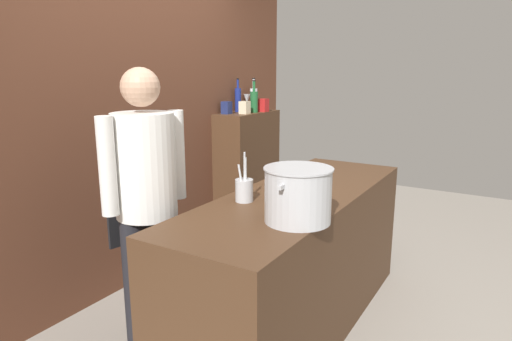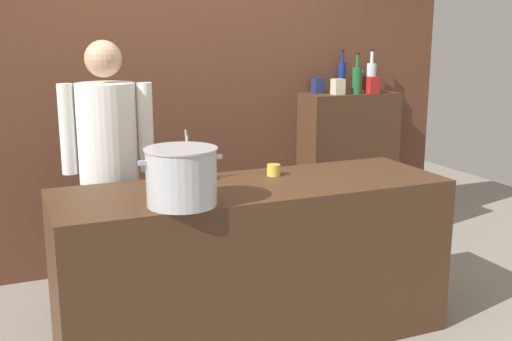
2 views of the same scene
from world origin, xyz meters
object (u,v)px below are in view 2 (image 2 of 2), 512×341
Objects in this scene: wine_bottle_cobalt at (342,76)px; butter_jar at (274,170)px; wine_glass_wide at (359,77)px; spice_tin_red at (372,85)px; wine_bottle_clear at (371,76)px; spice_tin_navy at (318,86)px; chef at (109,161)px; spice_tin_cream at (338,87)px; wine_bottle_green at (357,79)px; utensil_crock at (188,170)px; stockpot_large at (182,177)px.

butter_jar is at bearing -134.43° from wine_bottle_cobalt.
wine_glass_wide is 1.32× the size of spice_tin_red.
wine_glass_wide reaches higher than spice_tin_red.
wine_bottle_clear is 0.49m from spice_tin_navy.
chef reaches higher than butter_jar.
wine_glass_wide is at bearing -2.12° from wine_bottle_cobalt.
spice_tin_red reaches higher than spice_tin_cream.
spice_tin_red is at bearing -25.84° from spice_tin_navy.
wine_glass_wide is 1.44× the size of spice_tin_navy.
butter_jar is 1.74m from wine_glass_wide.
chef is 5.08× the size of wine_bottle_clear.
spice_tin_cream is at bearing -128.83° from wine_bottle_cobalt.
spice_tin_navy is at bearing 151.22° from wine_bottle_green.
wine_glass_wide is at bearing 88.44° from spice_tin_red.
wine_bottle_green is at bearing -153.26° from chef.
chef is 12.98× the size of spice_tin_red.
wine_bottle_green is at bearing -1.62° from spice_tin_cream.
utensil_crock is 1.74× the size of wine_glass_wide.
wine_bottle_green is at bearing -77.79° from wine_bottle_cobalt.
wine_glass_wide is at bearing 28.49° from spice_tin_cream.
spice_tin_red is at bearing 36.43° from butter_jar.
spice_tin_red is at bearing 34.43° from stockpot_large.
utensil_crock is 2.18m from wine_bottle_clear.
chef is 2.25m from wine_glass_wide.
chef is at bearing 151.34° from butter_jar.
spice_tin_navy is at bearing 154.16° from spice_tin_red.
spice_tin_red is at bearing -53.53° from wine_bottle_cobalt.
spice_tin_red reaches higher than spice_tin_navy.
utensil_crock is 0.94× the size of wine_bottle_green.
utensil_crock is 3.76× the size of butter_jar.
wine_bottle_cobalt is at bearing 5.06° from spice_tin_navy.
butter_jar is 1.55m from wine_bottle_green.
spice_tin_navy is at bearing 51.54° from butter_jar.
wine_bottle_cobalt is 2.80× the size of spice_tin_navy.
wine_glass_wide is (0.12, 0.16, 0.00)m from wine_bottle_green.
wine_bottle_clear is at bearing 39.01° from butter_jar.
utensil_crock is at bearing -142.08° from spice_tin_navy.
spice_tin_cream is 0.17m from spice_tin_navy.
spice_tin_navy reaches higher than stockpot_large.
butter_jar is at bearing 30.29° from stockpot_large.
wine_bottle_green reaches higher than utensil_crock.
wine_bottle_clear reaches higher than wine_glass_wide.
butter_jar is at bearing -139.80° from wine_bottle_green.
wine_bottle_green is (-0.22, -0.14, -0.01)m from wine_bottle_clear.
utensil_crock is at bearing -147.65° from spice_tin_cream.
stockpot_large is 2.16m from spice_tin_navy.
spice_tin_cream is (-0.16, 0.00, -0.05)m from wine_bottle_green.
chef reaches higher than wine_bottle_cobalt.
stockpot_large is 3.17× the size of spice_tin_red.
wine_bottle_cobalt reaches higher than spice_tin_red.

